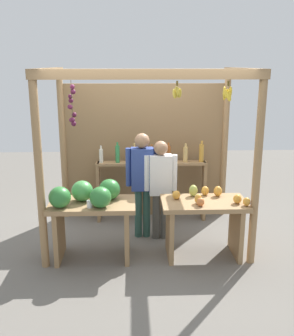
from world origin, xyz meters
TOP-DOWN VIEW (x-y plane):
  - ground_plane at (0.00, 0.00)m, footprint 12.00×12.00m
  - market_stall at (-0.00, 0.40)m, footprint 2.81×1.85m
  - fruit_counter_left at (-0.76, -0.67)m, footprint 1.13×0.69m
  - fruit_counter_right at (0.75, -0.65)m, footprint 1.13×0.64m
  - bottle_shelf_unit at (0.12, 0.65)m, footprint 1.80×0.22m
  - vendor_man at (-0.06, 0.00)m, footprint 0.48×0.22m
  - vendor_woman at (0.20, -0.08)m, footprint 0.48×0.20m

SIDE VIEW (x-z plane):
  - ground_plane at x=0.00m, z-range 0.00..0.00m
  - fruit_counter_right at x=0.75m, z-range 0.11..1.05m
  - fruit_counter_left at x=-0.76m, z-range 0.19..1.26m
  - bottle_shelf_unit at x=0.12m, z-range 0.12..1.47m
  - vendor_woman at x=0.20m, z-range 0.14..1.63m
  - vendor_man at x=-0.06m, z-range 0.16..1.74m
  - market_stall at x=0.00m, z-range 0.19..2.68m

